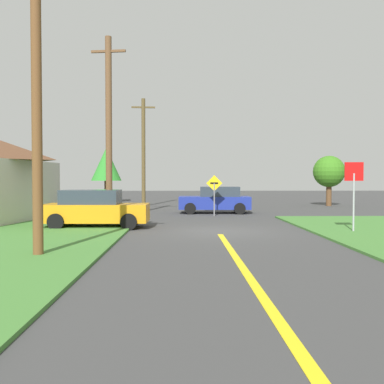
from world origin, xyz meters
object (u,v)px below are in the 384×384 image
Objects in this scene: utility_pole_far at (143,151)px; parked_car_near_building at (95,209)px; car_approaching_junction at (216,200)px; pine_tree_center at (106,164)px; utility_pole_near at (37,104)px; oak_tree_left at (329,172)px; direction_sign at (214,191)px; stop_sign at (354,184)px; utility_pole_mid at (109,127)px.

parked_car_near_building is at bearing -92.77° from utility_pole_far.
pine_tree_center is at bearing -52.80° from car_approaching_junction.
car_approaching_junction is at bearing -55.08° from pine_tree_center.
utility_pole_near is 2.02× the size of oak_tree_left.
parked_car_near_building is 21.05m from oak_tree_left.
oak_tree_left is 19.18m from pine_tree_center.
oak_tree_left reaches higher than car_approaching_junction.
pine_tree_center reaches higher than direction_sign.
stop_sign is 10.55m from parked_car_near_building.
parked_car_near_building is 0.56× the size of utility_pole_near.
direction_sign is (5.62, 12.72, -2.64)m from utility_pole_near.
oak_tree_left is at bearing 42.77° from direction_sign.
utility_pole_mid is 2.41× the size of oak_tree_left.
direction_sign is (-0.24, -1.99, 0.62)m from car_approaching_junction.
direction_sign is (4.80, -8.91, -2.81)m from utility_pole_far.
utility_pole_mid is 18.66m from oak_tree_left.
car_approaching_junction is 8.06m from utility_pole_mid.
stop_sign is 0.29× the size of utility_pole_mid.
stop_sign reaches higher than direction_sign.
utility_pole_mid reaches higher than pine_tree_center.
direction_sign reaches higher than parked_car_near_building.
utility_pole_mid reaches higher than car_approaching_junction.
oak_tree_left is (15.15, 21.53, -1.42)m from utility_pole_near.
parked_car_near_building is 5.57m from utility_pole_mid.
utility_pole_near is at bearing -113.84° from direction_sign.
direction_sign reaches higher than car_approaching_junction.
stop_sign is at bearing -58.66° from direction_sign.
utility_pole_far is at bearing 87.82° from utility_pole_near.
oak_tree_left is at bearing 35.34° from utility_pole_mid.
utility_pole_mid is (-0.08, 3.90, 3.98)m from parked_car_near_building.
oak_tree_left is 0.79× the size of pine_tree_center.
direction_sign is at bearing 47.32° from parked_car_near_building.
utility_pole_near is at bearing -90.18° from utility_pole_mid.
oak_tree_left is at bearing 54.87° from utility_pole_near.
parked_car_near_building is 1.91× the size of direction_sign.
car_approaching_junction is 0.89× the size of pine_tree_center.
utility_pole_near is 10.84m from utility_pole_mid.
parked_car_near_building is 20.98m from pine_tree_center.
parked_car_near_building is (-10.29, 2.06, -1.10)m from stop_sign.
utility_pole_far reaches higher than pine_tree_center.
utility_pole_far is at bearing -51.67° from car_approaching_junction.
pine_tree_center is (-18.22, 5.96, 0.77)m from oak_tree_left.
car_approaching_junction is (-4.54, 9.84, -1.10)m from stop_sign.
parked_car_near_building is at bearing -88.87° from utility_pole_mid.
parked_car_near_building is 15.12m from utility_pole_far.
direction_sign is at bearing -59.55° from pine_tree_center.
direction_sign is at bearing -137.23° from oak_tree_left.
stop_sign is at bearing 25.05° from utility_pole_near.
utility_pole_far is 2.12× the size of oak_tree_left.
utility_pole_far is (0.82, 21.63, 0.18)m from utility_pole_near.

